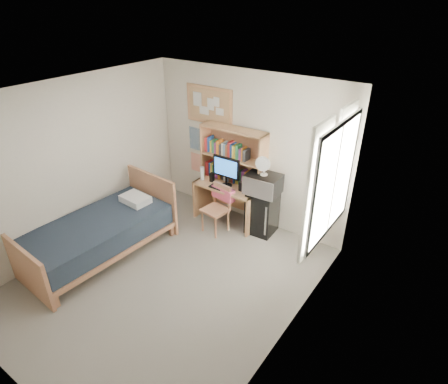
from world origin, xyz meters
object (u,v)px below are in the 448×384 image
Objects in this scene: mini_fridge at (262,212)px; monitor at (226,172)px; bulletin_board at (209,105)px; bed at (99,238)px; speaker_right at (241,186)px; microwave at (263,184)px; desk_fan at (264,166)px; desk at (228,203)px; desk_chair at (215,210)px; speaker_left at (212,177)px.

monitor reaches higher than mini_fridge.
bed is at bearing -101.62° from bulletin_board.
mini_fridge is at bearing 8.27° from monitor.
microwave is at bearing 11.84° from speaker_right.
monitor is at bearing -176.00° from desk_fan.
speaker_right is at bearing -0.00° from monitor.
desk_chair is (0.02, -0.41, 0.06)m from desk.
monitor is 1.81× the size of desk_fan.
desk_fan is (0.67, 0.02, 0.86)m from desk.
desk reaches higher than bed.
desk is 1.50× the size of mini_fridge.
bulletin_board is 2.80m from bed.
bed is 4.01× the size of microwave.
bulletin_board reaches higher than bed.
speaker_left is (0.76, 1.88, 0.49)m from bed.
bulletin_board is 1.22m from speaker_left.
bulletin_board is at bearing 165.85° from mini_fridge.
mini_fridge is at bearing 42.21° from desk_chair.
speaker_left is (-0.30, -0.06, 0.43)m from desk.
desk is 0.62m from monitor.
bed is at bearing -119.97° from monitor.
monitor is (0.00, -0.06, 0.62)m from desk.
mini_fridge is 0.90m from monitor.
bed is 2.38m from speaker_right.
mini_fridge is at bearing -10.94° from bulletin_board.
speaker_right is at bearing -0.00° from speaker_left.
speaker_right reaches higher than bed.
bulletin_board is 5.90× the size of speaker_left.
microwave is 1.83× the size of desk_fan.
speaker_right is (-0.36, -0.10, 0.41)m from mini_fridge.
speaker_right is at bearing -167.73° from mini_fridge.
monitor is at bearing 180.00° from speaker_right.
microwave is (0.00, -0.02, 0.54)m from mini_fridge.
speaker_left reaches higher than bed.
desk_fan is (0.00, 0.00, 0.30)m from microwave.
mini_fridge is 2.63m from bed.
bulletin_board reaches higher than speaker_left.
monitor is at bearing 100.29° from desk_chair.
monitor is at bearing -176.00° from microwave.
desk is at bearing 65.18° from bed.
speaker_right is at bearing -170.73° from microwave.
microwave is (1.26, -0.26, -1.00)m from bulletin_board.
speaker_left reaches higher than mini_fridge.
desk_fan is (0.65, 0.43, 0.80)m from desk_chair.
desk_fan is at bearing 52.53° from bed.
bed is at bearing -119.20° from desk.
monitor is at bearing -90.00° from desk.
microwave reaches higher than desk.
monitor reaches higher than bed.
desk_chair is at bearing -48.34° from bulletin_board.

